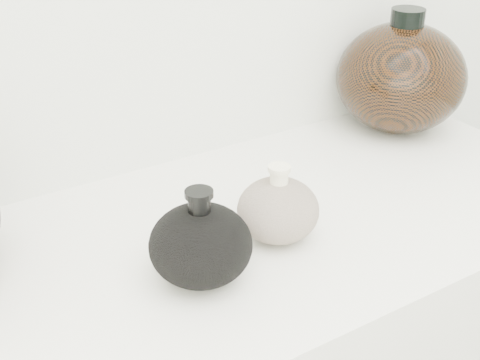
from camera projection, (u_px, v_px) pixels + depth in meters
black_gourd_vase at (201, 244)px, 0.83m from camera, size 0.16×0.16×0.13m
cream_gourd_vase at (278, 209)px, 0.91m from camera, size 0.13×0.13×0.11m
right_round_pot at (401, 77)px, 1.22m from camera, size 0.26×0.26×0.23m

